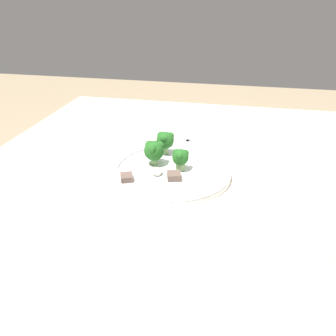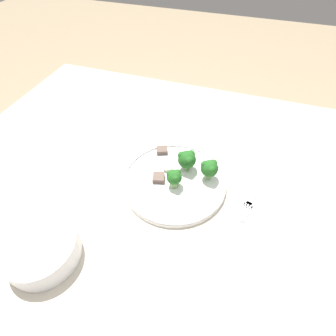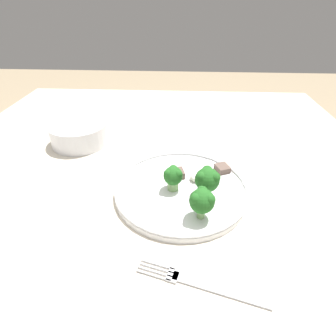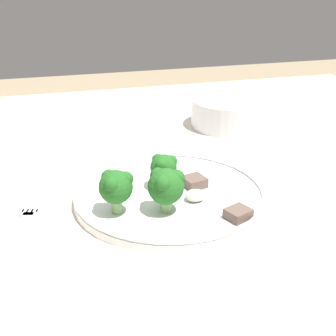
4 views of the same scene
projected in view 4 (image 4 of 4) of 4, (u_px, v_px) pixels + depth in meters
The scene contains 10 objects.
table at pixel (188, 221), 0.81m from camera, with size 1.30×1.18×0.75m.
dinner_plate at pixel (170, 194), 0.71m from camera, with size 0.29×0.29×0.02m.
fork at pixel (20, 231), 0.63m from camera, with size 0.07×0.20×0.00m.
cream_bowl at pixel (229, 113), 1.01m from camera, with size 0.16×0.16×0.06m.
broccoli_floret_near_rim_left at pixel (164, 168), 0.71m from camera, with size 0.04×0.04×0.05m.
broccoli_floret_center_left at pixel (166, 186), 0.64m from camera, with size 0.05×0.05×0.06m.
broccoli_floret_back_left at pixel (116, 186), 0.63m from camera, with size 0.05×0.05×0.06m.
meat_slice_front_slice at pixel (194, 182), 0.72m from camera, with size 0.04×0.04×0.02m.
meat_slice_middle_slice at pixel (238, 214), 0.63m from camera, with size 0.04×0.04×0.01m.
sauce_dollop at pixel (195, 195), 0.68m from camera, with size 0.03×0.03×0.02m.
Camera 4 is at (-0.22, -0.67, 1.09)m, focal length 50.00 mm.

